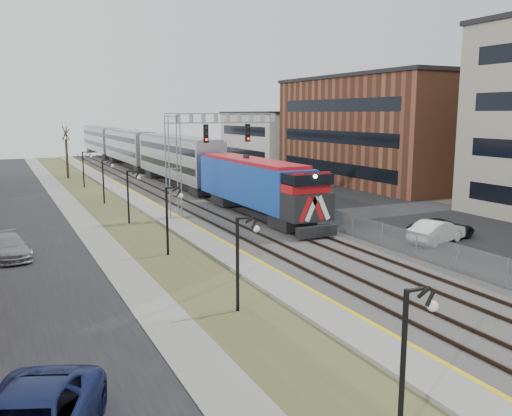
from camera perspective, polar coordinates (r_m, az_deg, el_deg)
ground at (r=18.89m, az=20.38°, el=-16.17°), size 160.00×160.00×0.00m
street_west at (r=47.26m, az=-24.00°, el=-0.80°), size 7.00×120.00×0.04m
sidewalk at (r=47.57m, az=-18.59°, el=-0.37°), size 2.00×120.00×0.08m
grass_median at (r=48.01m, az=-15.04°, el=-0.11°), size 4.00×120.00×0.06m
platform at (r=48.62m, az=-11.57°, el=0.26°), size 2.00×120.00×0.24m
ballast_bed at (r=50.05m, az=-6.02°, el=0.66°), size 8.00×120.00×0.20m
parking_lot at (r=55.21m, az=5.79°, el=1.45°), size 16.00×120.00×0.04m
platform_edge at (r=48.82m, az=-10.58°, el=0.48°), size 0.24×120.00×0.01m
track_near at (r=49.40m, az=-8.20°, el=0.70°), size 1.58×120.00×0.15m
track_far at (r=50.54m, az=-4.42°, el=0.98°), size 1.58×120.00×0.15m
train at (r=75.47m, az=-11.84°, el=5.77°), size 3.00×85.85×5.33m
signal_gantry at (r=41.95m, az=-6.49°, el=6.41°), size 9.00×1.07×8.15m
lampposts at (r=31.63m, az=-9.49°, el=-1.36°), size 0.14×62.14×4.00m
fence at (r=51.49m, az=-1.63°, el=1.76°), size 0.04×120.00×1.60m
buildings_east at (r=60.33m, az=19.38°, el=7.66°), size 16.00×76.00×15.00m
car_lot_b at (r=36.07m, az=18.50°, el=-2.40°), size 4.70×2.62×1.47m
car_lot_c at (r=37.48m, az=18.97°, el=-2.11°), size 4.76×2.36×1.30m
car_lot_d at (r=47.79m, az=4.73°, el=1.00°), size 5.24×2.71×1.45m
car_lot_e at (r=54.00m, az=2.23°, el=2.09°), size 4.75×3.09×1.51m
car_lot_f at (r=59.51m, az=-1.55°, el=2.88°), size 5.12×2.32×1.63m
car_street_b at (r=33.64m, az=-24.51°, el=-3.81°), size 2.44×4.66×1.29m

